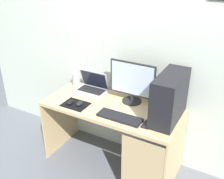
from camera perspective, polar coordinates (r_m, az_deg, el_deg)
name	(u,v)px	position (r m, az deg, el deg)	size (l,w,h in m)	color
ground_plane	(112,162)	(3.10, 0.00, -15.05)	(8.00, 8.00, 0.00)	slate
wall_back	(129,40)	(2.73, 3.60, 10.39)	(4.00, 0.05, 2.60)	beige
desk	(113,119)	(2.74, 0.21, -6.31)	(1.37, 0.61, 0.72)	tan
pc_tower	(170,97)	(2.42, 12.11, -1.67)	(0.21, 0.50, 0.43)	black
monitor	(132,82)	(2.65, 4.30, 1.52)	(0.47, 0.20, 0.43)	#232326
laptop	(92,87)	(2.96, -4.26, 0.54)	(0.33, 0.23, 0.22)	#B7BCC6
speaker	(76,79)	(3.09, -7.59, 2.17)	(0.09, 0.09, 0.15)	#B7BCC6
keyboard	(120,117)	(2.47, 1.63, -5.89)	(0.42, 0.14, 0.02)	black
mousepad	(75,104)	(2.72, -7.74, -3.15)	(0.26, 0.20, 0.01)	black
mouse_left	(80,103)	(2.69, -6.86, -2.94)	(0.06, 0.10, 0.03)	black
mouse_right	(70,102)	(2.73, -8.80, -2.67)	(0.06, 0.10, 0.03)	black
cell_phone	(147,125)	(2.41, 7.39, -7.37)	(0.07, 0.13, 0.01)	black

